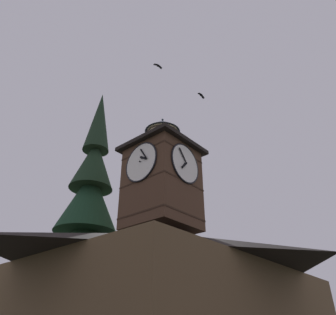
{
  "coord_description": "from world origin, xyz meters",
  "views": [
    {
      "loc": [
        14.28,
        11.72,
        2.39
      ],
      "look_at": [
        0.55,
        -0.22,
        12.58
      ],
      "focal_mm": 34.45,
      "sensor_mm": 36.0,
      "label": 1
    }
  ],
  "objects_px": {
    "flying_bird_high": "(158,66)",
    "flying_bird_low": "(201,95)",
    "pine_tree_behind": "(84,243)",
    "clock_tower": "(162,178)",
    "moon": "(59,268)",
    "building_main": "(172,304)"
  },
  "relations": [
    {
      "from": "clock_tower",
      "to": "flying_bird_high",
      "type": "height_order",
      "value": "flying_bird_high"
    },
    {
      "from": "flying_bird_high",
      "to": "moon",
      "type": "bearing_deg",
      "value": -113.94
    },
    {
      "from": "clock_tower",
      "to": "pine_tree_behind",
      "type": "height_order",
      "value": "pine_tree_behind"
    },
    {
      "from": "clock_tower",
      "to": "pine_tree_behind",
      "type": "xyz_separation_m",
      "value": [
        1.04,
        -5.94,
        -3.2
      ]
    },
    {
      "from": "flying_bird_high",
      "to": "flying_bird_low",
      "type": "relative_size",
      "value": 0.84
    },
    {
      "from": "flying_bird_high",
      "to": "building_main",
      "type": "bearing_deg",
      "value": -151.36
    },
    {
      "from": "pine_tree_behind",
      "to": "moon",
      "type": "height_order",
      "value": "pine_tree_behind"
    },
    {
      "from": "clock_tower",
      "to": "flying_bird_low",
      "type": "distance_m",
      "value": 7.25
    },
    {
      "from": "building_main",
      "to": "flying_bird_high",
      "type": "distance_m",
      "value": 13.94
    },
    {
      "from": "pine_tree_behind",
      "to": "flying_bird_low",
      "type": "bearing_deg",
      "value": 110.07
    },
    {
      "from": "building_main",
      "to": "flying_bird_low",
      "type": "relative_size",
      "value": 21.45
    },
    {
      "from": "moon",
      "to": "flying_bird_low",
      "type": "bearing_deg",
      "value": 73.73
    },
    {
      "from": "flying_bird_high",
      "to": "flying_bird_low",
      "type": "bearing_deg",
      "value": 178.45
    },
    {
      "from": "moon",
      "to": "flying_bird_low",
      "type": "xyz_separation_m",
      "value": [
        8.72,
        29.89,
        7.31
      ]
    },
    {
      "from": "pine_tree_behind",
      "to": "flying_bird_low",
      "type": "xyz_separation_m",
      "value": [
        -2.92,
        7.99,
        9.9
      ]
    },
    {
      "from": "pine_tree_behind",
      "to": "flying_bird_low",
      "type": "height_order",
      "value": "pine_tree_behind"
    },
    {
      "from": "moon",
      "to": "flying_bird_low",
      "type": "height_order",
      "value": "flying_bird_low"
    },
    {
      "from": "clock_tower",
      "to": "flying_bird_high",
      "type": "relative_size",
      "value": 12.61
    },
    {
      "from": "moon",
      "to": "flying_bird_high",
      "type": "bearing_deg",
      "value": 66.06
    },
    {
      "from": "moon",
      "to": "flying_bird_high",
      "type": "relative_size",
      "value": 3.39
    },
    {
      "from": "building_main",
      "to": "flying_bird_high",
      "type": "bearing_deg",
      "value": 28.64
    },
    {
      "from": "clock_tower",
      "to": "pine_tree_behind",
      "type": "bearing_deg",
      "value": -80.08
    }
  ]
}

